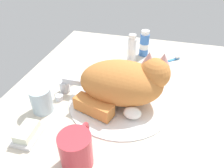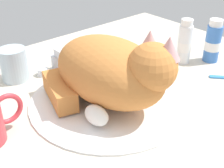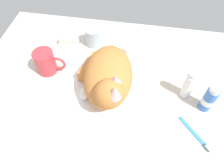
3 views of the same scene
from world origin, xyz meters
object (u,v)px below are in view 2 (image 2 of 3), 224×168
object	(u,v)px
cat	(113,71)
toothpaste_bottle	(185,43)
mouthwash_bottle	(213,42)
faucet	(60,62)
rinse_cup	(14,64)

from	to	relation	value
cat	toothpaste_bottle	distance (cm)	29.12
toothpaste_bottle	mouthwash_bottle	xyz separation A→B (cm)	(6.75, -4.53, -0.20)
faucet	rinse_cup	bearing A→B (deg)	160.56
rinse_cup	cat	bearing A→B (deg)	-66.09
faucet	rinse_cup	distance (cm)	11.74
cat	mouthwash_bottle	xyz separation A→B (cm)	(35.58, -1.29, -2.71)
toothpaste_bottle	mouthwash_bottle	world-z (taller)	toothpaste_bottle
mouthwash_bottle	faucet	bearing A→B (deg)	147.96
cat	mouthwash_bottle	size ratio (longest dim) A/B	2.46
rinse_cup	toothpaste_bottle	size ratio (longest dim) A/B	0.67
rinse_cup	toothpaste_bottle	xyz separation A→B (cm)	(39.86, -21.64, 1.63)
rinse_cup	toothpaste_bottle	distance (cm)	45.39
cat	rinse_cup	bearing A→B (deg)	113.91
rinse_cup	mouthwash_bottle	world-z (taller)	mouthwash_bottle
cat	rinse_cup	distance (cm)	27.53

